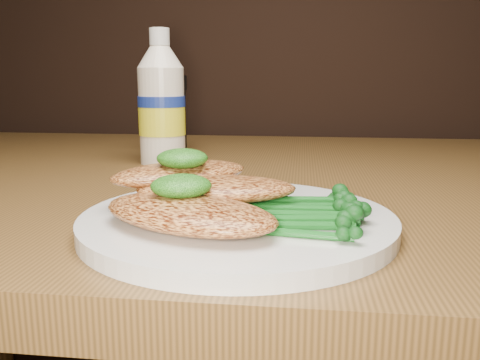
# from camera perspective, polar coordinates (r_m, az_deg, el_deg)

# --- Properties ---
(plate) EXTENTS (0.26, 0.26, 0.01)m
(plate) POSITION_cam_1_polar(r_m,az_deg,el_deg) (0.42, -0.26, -4.75)
(plate) COLOR silver
(plate) RESTS_ON dining_table
(chicken_front) EXTENTS (0.17, 0.13, 0.02)m
(chicken_front) POSITION_cam_1_polar(r_m,az_deg,el_deg) (0.38, -5.89, -3.77)
(chicken_front) COLOR #CD8341
(chicken_front) RESTS_ON plate
(chicken_mid) EXTENTS (0.14, 0.09, 0.02)m
(chicken_mid) POSITION_cam_1_polar(r_m,az_deg,el_deg) (0.42, -2.74, -1.02)
(chicken_mid) COLOR #CD8341
(chicken_mid) RESTS_ON plate
(chicken_back) EXTENTS (0.14, 0.13, 0.02)m
(chicken_back) POSITION_cam_1_polar(r_m,az_deg,el_deg) (0.45, -6.79, 0.76)
(chicken_back) COLOR #CD8341
(chicken_back) RESTS_ON plate
(pesto_front) EXTENTS (0.06, 0.05, 0.02)m
(pesto_front) POSITION_cam_1_polar(r_m,az_deg,el_deg) (0.39, -6.71, -0.68)
(pesto_front) COLOR black
(pesto_front) RESTS_ON chicken_front
(pesto_back) EXTENTS (0.05, 0.05, 0.02)m
(pesto_back) POSITION_cam_1_polar(r_m,az_deg,el_deg) (0.44, -6.59, 2.46)
(pesto_back) COLOR black
(pesto_back) RESTS_ON chicken_back
(broccolini_bundle) EXTENTS (0.14, 0.12, 0.02)m
(broccolini_bundle) POSITION_cam_1_polar(r_m,az_deg,el_deg) (0.40, 6.28, -3.20)
(broccolini_bundle) COLOR #135919
(broccolini_bundle) RESTS_ON plate
(mayo_bottle) EXTENTS (0.09, 0.09, 0.19)m
(mayo_bottle) POSITION_cam_1_polar(r_m,az_deg,el_deg) (0.74, -8.93, 9.29)
(mayo_bottle) COLOR #F2E5CD
(mayo_bottle) RESTS_ON dining_table
(pepper_grinder) EXTENTS (0.06, 0.06, 0.13)m
(pepper_grinder) POSITION_cam_1_polar(r_m,az_deg,el_deg) (0.85, -7.75, 7.43)
(pepper_grinder) COLOR black
(pepper_grinder) RESTS_ON dining_table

